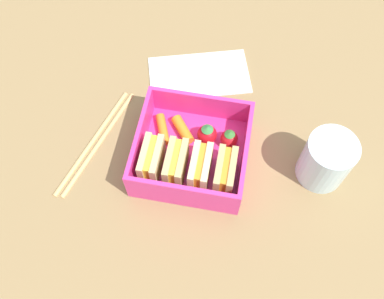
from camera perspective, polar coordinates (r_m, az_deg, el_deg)
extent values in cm
cube|color=olive|center=(62.39, 0.00, -1.58)|extent=(120.00, 120.00, 2.00)
cube|color=#E5328B|center=(60.95, 0.00, -0.92)|extent=(15.14, 14.66, 1.20)
cube|color=#E5328B|center=(55.50, -1.32, -5.96)|extent=(15.14, 0.60, 4.57)
cube|color=#E5328B|center=(61.96, 1.19, 6.01)|extent=(15.14, 0.60, 4.57)
cube|color=#E5328B|center=(58.23, 7.05, -0.79)|extent=(0.60, 13.46, 4.57)
cube|color=#E5328B|center=(59.46, -6.91, 1.48)|extent=(0.60, 13.46, 4.57)
cube|color=tan|center=(56.92, 5.28, -3.13)|extent=(0.85, 5.79, 4.53)
cube|color=orange|center=(56.92, 4.43, -2.99)|extent=(0.85, 5.32, 4.16)
cube|color=tan|center=(56.92, 3.59, -2.85)|extent=(0.85, 5.79, 4.53)
cube|color=beige|center=(56.97, 1.96, -2.58)|extent=(0.85, 5.79, 4.53)
cube|color=orange|center=(57.01, 1.12, -2.45)|extent=(0.85, 5.32, 4.16)
cube|color=beige|center=(57.07, 0.28, -2.31)|extent=(0.85, 5.79, 4.53)
cube|color=tan|center=(57.21, -1.33, -2.04)|extent=(0.85, 5.79, 4.53)
cube|color=yellow|center=(57.30, -2.17, -1.90)|extent=(0.85, 5.32, 4.16)
cube|color=tan|center=(57.41, -3.00, -1.76)|extent=(0.85, 5.79, 4.53)
cube|color=#D2B37B|center=(57.64, -4.59, -1.49)|extent=(0.85, 5.79, 4.53)
cube|color=yellow|center=(57.78, -5.41, -1.35)|extent=(0.85, 5.32, 4.16)
cube|color=#D2B37B|center=(57.94, -6.22, -1.21)|extent=(0.85, 5.79, 4.53)
sphere|color=red|center=(60.42, 4.96, 1.44)|extent=(2.49, 2.49, 2.49)
cone|color=#398136|center=(59.08, 5.08, 2.17)|extent=(1.50, 1.50, 0.60)
sphere|color=red|center=(60.38, 2.02, 2.02)|extent=(2.81, 2.81, 2.81)
cone|color=#378242|center=(58.91, 2.07, 2.84)|extent=(1.69, 1.69, 0.60)
cylinder|color=orange|center=(61.50, -1.25, 2.67)|extent=(3.88, 4.39, 1.53)
cylinder|color=orange|center=(61.78, -3.94, 2.72)|extent=(2.98, 4.81, 1.33)
cylinder|color=tan|center=(63.85, -12.27, 1.09)|extent=(6.01, 18.57, 0.70)
cylinder|color=tan|center=(64.30, -13.09, 1.48)|extent=(6.01, 18.57, 0.70)
cylinder|color=silver|center=(59.84, 17.46, -1.34)|extent=(6.68, 6.68, 7.68)
cube|color=white|center=(69.24, 0.97, 9.95)|extent=(17.65, 12.91, 0.40)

